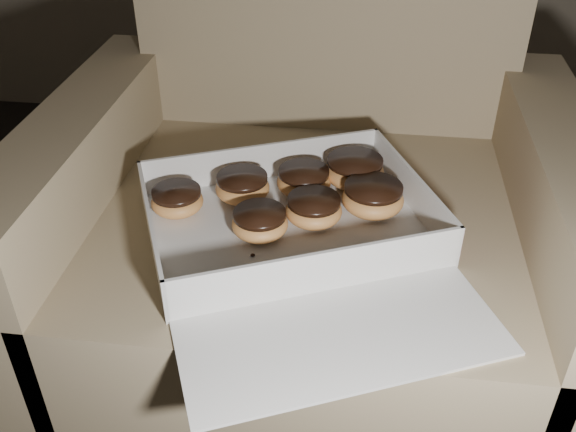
{
  "coord_description": "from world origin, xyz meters",
  "views": [
    {
      "loc": [
        -0.12,
        0.06,
        1.07
      ],
      "look_at": [
        -0.23,
        0.92,
        0.47
      ],
      "focal_mm": 40.0,
      "sensor_mm": 36.0,
      "label": 1
    }
  ],
  "objects": [
    {
      "name": "donut_g",
      "position": [
        -0.09,
        0.98,
        0.48
      ],
      "size": [
        0.1,
        0.1,
        0.05
      ],
      "color": "#DD974D",
      "rests_on": "bakery_box"
    },
    {
      "name": "donut_b",
      "position": [
        -0.13,
        1.06,
        0.48
      ],
      "size": [
        0.11,
        0.11,
        0.05
      ],
      "color": "#DD974D",
      "rests_on": "bakery_box"
    },
    {
      "name": "donut_d",
      "position": [
        -0.22,
        1.02,
        0.48
      ],
      "size": [
        0.1,
        0.1,
        0.05
      ],
      "color": "#DD974D",
      "rests_on": "bakery_box"
    },
    {
      "name": "donut_a",
      "position": [
        -0.27,
        0.89,
        0.48
      ],
      "size": [
        0.09,
        0.09,
        0.05
      ],
      "color": "#DD974D",
      "rests_on": "bakery_box"
    },
    {
      "name": "crumb_b",
      "position": [
        -0.27,
        0.83,
        0.46
      ],
      "size": [
        0.01,
        0.01,
        0.0
      ],
      "primitive_type": "ellipsoid",
      "color": "black",
      "rests_on": "bakery_box"
    },
    {
      "name": "crumb_c",
      "position": [
        -0.08,
        0.86,
        0.46
      ],
      "size": [
        0.01,
        0.01,
        0.0
      ],
      "primitive_type": "ellipsoid",
      "color": "black",
      "rests_on": "bakery_box"
    },
    {
      "name": "donut_f",
      "position": [
        -0.19,
        0.93,
        0.48
      ],
      "size": [
        0.09,
        0.09,
        0.05
      ],
      "color": "#DD974D",
      "rests_on": "bakery_box"
    },
    {
      "name": "donut_c",
      "position": [
        -0.32,
        0.99,
        0.48
      ],
      "size": [
        0.09,
        0.09,
        0.05
      ],
      "color": "#DD974D",
      "rests_on": "bakery_box"
    },
    {
      "name": "bakery_box",
      "position": [
        -0.21,
        0.88,
        0.46
      ],
      "size": [
        0.61,
        0.65,
        0.07
      ],
      "rotation": [
        0.0,
        0.0,
        0.41
      ],
      "color": "silver",
      "rests_on": "armchair"
    },
    {
      "name": "crumb_a",
      "position": [
        -0.09,
        0.96,
        0.46
      ],
      "size": [
        0.01,
        0.01,
        0.0
      ],
      "primitive_type": "ellipsoid",
      "color": "black",
      "rests_on": "bakery_box"
    },
    {
      "name": "donut_e",
      "position": [
        -0.42,
        0.93,
        0.48
      ],
      "size": [
        0.09,
        0.09,
        0.04
      ],
      "color": "#DD974D",
      "rests_on": "bakery_box"
    },
    {
      "name": "armchair",
      "position": [
        -0.2,
        1.06,
        0.31
      ],
      "size": [
        0.95,
        0.81,
        1.0
      ],
      "color": "#8D775A",
      "rests_on": "floor"
    }
  ]
}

